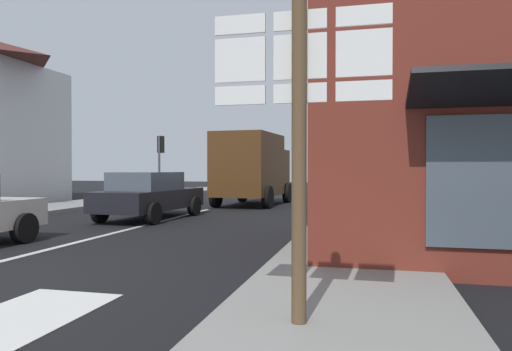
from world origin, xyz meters
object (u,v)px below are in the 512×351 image
at_px(route_sign_post, 299,123).
at_px(traffic_light_far_right, 345,150).
at_px(traffic_light_far_left, 160,152).
at_px(sedan_far, 149,195).
at_px(traffic_light_near_right, 334,135).
at_px(delivery_truck, 252,167).

distance_m(route_sign_post, traffic_light_far_right, 19.52).
distance_m(traffic_light_far_right, traffic_light_far_left, 9.69).
relative_size(sedan_far, traffic_light_near_right, 1.16).
height_order(sedan_far, traffic_light_near_right, traffic_light_near_right).
xyz_separation_m(traffic_light_far_right, traffic_light_far_left, (-9.68, -0.53, -0.03)).
bearing_deg(sedan_far, route_sign_post, -56.52).
bearing_deg(traffic_light_near_right, delivery_truck, 138.77).
height_order(sedan_far, traffic_light_far_right, traffic_light_far_right).
bearing_deg(traffic_light_far_right, traffic_light_near_right, -90.00).
height_order(traffic_light_far_right, traffic_light_far_left, traffic_light_far_right).
height_order(route_sign_post, traffic_light_far_left, traffic_light_far_left).
distance_m(sedan_far, delivery_truck, 6.56).
bearing_deg(sedan_far, delivery_truck, 74.35).
bearing_deg(delivery_truck, traffic_light_near_right, -41.23).
relative_size(sedan_far, traffic_light_far_left, 1.30).
bearing_deg(traffic_light_far_left, traffic_light_near_right, -35.11).
distance_m(traffic_light_far_left, traffic_light_near_right, 11.83).
height_order(delivery_truck, traffic_light_far_left, traffic_light_far_left).
relative_size(delivery_truck, traffic_light_near_right, 1.38).
bearing_deg(delivery_truck, traffic_light_far_left, 149.24).
bearing_deg(delivery_truck, sedan_far, -105.65).
relative_size(sedan_far, route_sign_post, 1.35).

